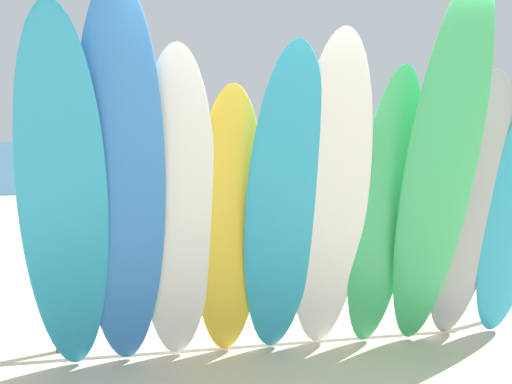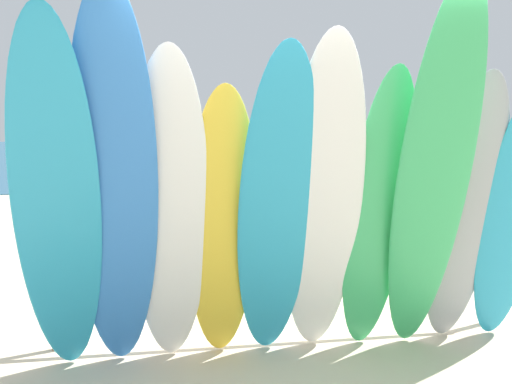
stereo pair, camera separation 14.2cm
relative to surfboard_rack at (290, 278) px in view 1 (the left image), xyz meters
name	(u,v)px [view 1 (the left image)]	position (x,y,z in m)	size (l,w,h in m)	color
ground	(180,178)	(0.00, 14.00, -0.49)	(60.00, 60.00, 0.00)	beige
ocean_water	(161,152)	(0.00, 30.34, -0.48)	(60.00, 40.00, 0.02)	#235B7F
surfboard_rack	(290,278)	(0.00, 0.00, 0.00)	(3.75, 0.07, 0.60)	brown
surfboard_teal_0	(63,205)	(-1.67, -0.65, 0.74)	(0.56, 0.06, 2.56)	#289EC6
surfboard_blue_1	(122,190)	(-1.31, -0.62, 0.82)	(0.58, 0.08, 2.71)	#337AD1
surfboard_white_2	(177,213)	(-0.94, -0.51, 0.64)	(0.54, 0.06, 2.32)	white
surfboard_yellow_3	(229,227)	(-0.57, -0.46, 0.52)	(0.50, 0.07, 2.06)	yellow
surfboard_teal_4	(284,209)	(-0.20, -0.57, 0.66)	(0.56, 0.07, 2.37)	#289EC6
surfboard_white_5	(330,202)	(0.14, -0.57, 0.70)	(0.56, 0.08, 2.46)	white
surfboard_green_6	(383,215)	(0.56, -0.53, 0.59)	(0.49, 0.06, 2.21)	#38B266
surfboard_green_7	(439,179)	(0.88, -0.74, 0.87)	(0.53, 0.08, 2.85)	#38B266
surfboard_grey_8	(469,211)	(1.30, -0.47, 0.58)	(0.57, 0.08, 2.18)	#999EA3
beachgoer_near_rack	(377,188)	(1.69, 2.27, 0.45)	(0.42, 0.62, 1.63)	tan
beachgoer_midbeach	(233,163)	(0.71, 7.58, 0.41)	(0.58, 0.27, 1.56)	#9E704C
beachgoer_strolling	(297,162)	(1.79, 6.49, 0.50)	(0.45, 0.58, 1.72)	brown
beachgoer_photographing	(457,189)	(2.81, 2.35, 0.41)	(0.50, 0.39, 1.56)	tan
distant_boat	(105,159)	(-2.72, 21.93, -0.33)	(4.42, 1.80, 0.35)	silver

